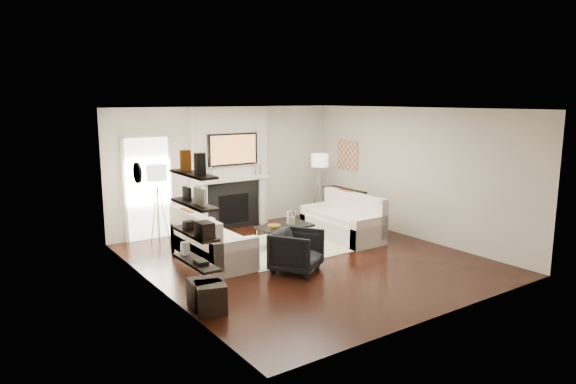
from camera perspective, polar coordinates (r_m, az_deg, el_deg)
room_envelope at (r=9.08m, az=2.15°, el=0.68°), size 6.00×6.00×6.00m
chimney_breast at (r=11.48m, az=-6.48°, el=2.66°), size 1.80×0.25×2.70m
fireplace_surround at (r=11.51m, az=-6.08°, el=-1.51°), size 1.30×0.02×1.04m
firebox at (r=11.52m, az=-6.06°, el=-1.86°), size 0.75×0.02×0.65m
mantel_pilaster_l at (r=11.16m, az=-9.25°, el=-1.81°), size 0.12×0.08×1.10m
mantel_pilaster_r at (r=11.83m, az=-2.95°, el=-0.99°), size 0.12×0.08×1.10m
mantel_shelf at (r=11.36m, az=-6.01°, el=1.41°), size 1.70×0.18×0.07m
tv_body at (r=11.30m, az=-6.14°, el=4.73°), size 1.20×0.06×0.70m
tv_screen at (r=11.27m, az=-6.06°, el=4.72°), size 1.10×0.00×0.62m
candlestick_l_tall at (r=11.09m, az=-8.55°, el=2.10°), size 0.04×0.04×0.30m
candlestick_l_short at (r=11.04m, az=-9.15°, el=1.89°), size 0.04×0.04×0.24m
candlestick_r_tall at (r=11.61m, az=-3.67°, el=2.56°), size 0.04×0.04×0.30m
candlestick_r_short at (r=11.68m, az=-3.12°, el=2.47°), size 0.04×0.04×0.24m
hallway_panel at (r=10.89m, az=-15.31°, el=0.34°), size 0.90×0.02×2.10m
door_trim_l at (r=10.72m, az=-17.69°, el=0.06°), size 0.06×0.06×2.16m
door_trim_r at (r=11.04m, az=-12.93°, el=0.57°), size 0.06×0.06×2.16m
door_trim_top at (r=10.74m, az=-15.55°, el=6.00°), size 1.02×0.06×0.06m
rug at (r=10.17m, az=0.10°, el=-6.03°), size 2.60×2.00×0.01m
loveseat_left_base at (r=9.26m, az=-8.35°, el=-6.48°), size 0.85×1.80×0.42m
loveseat_left_back at (r=9.04m, az=-10.31°, el=-4.87°), size 0.18×1.80×0.80m
loveseat_left_arm_n at (r=8.55m, az=-5.93°, el=-7.23°), size 0.85×0.18×0.60m
loveseat_left_arm_s at (r=9.94m, az=-10.45°, el=-4.83°), size 0.85×0.18×0.60m
loveseat_left_cushion at (r=9.21m, az=-8.11°, el=-4.88°), size 0.63×1.44×0.10m
pillow_left_orange at (r=9.26m, az=-11.12°, el=-3.24°), size 0.10×0.42×0.42m
pillow_left_charcoal at (r=8.73m, az=-9.53°, el=-4.08°), size 0.10×0.40×0.40m
loveseat_right_base at (r=10.76m, az=6.02°, el=-4.05°), size 0.85×1.80×0.42m
loveseat_right_back at (r=10.90m, az=7.39°, el=-2.18°), size 0.18×1.80×0.80m
loveseat_right_arm_n at (r=10.15m, az=9.01°, el=-4.46°), size 0.85×0.18×0.60m
loveseat_right_arm_s at (r=11.34m, az=3.36°, el=-2.79°), size 0.85×0.18×0.60m
loveseat_right_cushion at (r=10.66m, az=5.84°, el=-2.73°), size 0.63×1.44×0.10m
pillow_right_orange at (r=11.08m, az=6.37°, el=-0.88°), size 0.10×0.42×0.42m
pillow_right_charcoal at (r=10.64m, az=8.49°, el=-1.44°), size 0.10×0.40×0.40m
coffee_table at (r=10.08m, az=-0.39°, el=-3.85°), size 1.10×0.55×0.04m
coffee_leg_nw at (r=9.69m, az=-2.10°, el=-5.73°), size 0.02×0.02×0.38m
coffee_leg_ne at (r=10.25m, az=2.63°, el=-4.85°), size 0.02×0.02×0.38m
coffee_leg_sw at (r=10.05m, az=-3.46°, el=-5.15°), size 0.02×0.02×0.38m
coffee_leg_se at (r=10.59m, az=1.18°, el=-4.34°), size 0.02×0.02×0.38m
hurricane_glass at (r=10.13m, az=0.31°, el=-2.86°), size 0.17×0.17×0.29m
hurricane_candle at (r=10.14m, az=0.31°, el=-3.21°), size 0.11×0.11×0.17m
copper_bowl at (r=9.94m, az=-1.58°, el=-3.80°), size 0.26×0.26×0.04m
armchair at (r=8.66m, az=0.96°, el=-6.34°), size 1.01×0.99×0.77m
lamp_left_post at (r=10.47m, az=-14.19°, el=-2.52°), size 0.02×0.02×1.20m
lamp_left_shade at (r=10.32m, az=-14.40°, el=2.09°), size 0.40×0.40×0.30m
lamp_left_leg_a at (r=10.51m, az=-13.63°, el=-2.45°), size 0.25×0.02×1.23m
lamp_left_leg_b at (r=10.54m, az=-14.65°, el=-2.45°), size 0.14×0.22×1.23m
lamp_left_leg_c at (r=10.36m, az=-14.29°, el=-2.65°), size 0.14×0.22×1.23m
lamp_right_post at (r=12.20m, az=3.51°, el=-0.41°), size 0.02×0.02×1.20m
lamp_right_shade at (r=12.07m, az=3.56°, el=3.55°), size 0.40×0.40×0.30m
lamp_right_leg_a at (r=12.27m, az=3.92°, el=-0.36°), size 0.25×0.02×1.23m
lamp_right_leg_b at (r=12.24m, az=3.04°, el=-0.37°), size 0.14×0.22×1.23m
lamp_right_leg_c at (r=12.09m, az=3.59°, el=-0.51°), size 0.14×0.22×1.23m
console_top at (r=12.28m, az=6.28°, el=0.23°), size 0.35×1.20×0.04m
console_leg_n at (r=11.95m, az=7.97°, el=-1.92°), size 0.30×0.04×0.71m
console_leg_s at (r=12.76m, az=4.63°, el=-1.07°), size 0.30×0.04×0.71m
wall_art at (r=12.34m, az=6.63°, el=4.12°), size 0.03×0.70×0.70m
shelf_bottom at (r=7.09m, az=-10.20°, el=-7.67°), size 0.25×1.00×0.03m
shelf_lower at (r=6.98m, az=-10.31°, el=-4.55°), size 0.25×1.00×0.04m
shelf_upper at (r=6.89m, az=-10.41°, el=-1.33°), size 0.25×1.00×0.04m
shelf_top at (r=6.82m, az=-10.52°, el=1.97°), size 0.25×1.00×0.04m
decor_magfile_a at (r=6.59m, az=-9.76°, el=3.09°), size 0.12×0.10×0.28m
decor_magfile_b at (r=7.00m, az=-11.31°, el=3.45°), size 0.12×0.10×0.28m
decor_frame_a at (r=6.69m, az=-9.75°, el=-0.54°), size 0.04×0.30×0.22m
decor_frame_b at (r=7.06m, az=-11.18°, el=-0.17°), size 0.04×0.22×0.18m
decor_wine_rack at (r=6.68m, az=-9.24°, el=-4.15°), size 0.18×0.25×0.20m
decor_box_small at (r=7.11m, az=-10.90°, el=-3.64°), size 0.15×0.12×0.12m
decor_books at (r=6.94m, az=-9.65°, el=-7.70°), size 0.14×0.20×0.05m
decor_box_tall at (r=7.36m, az=-11.35°, el=-6.16°), size 0.10×0.10×0.18m
clock_rim at (r=8.56m, az=-16.40°, el=2.05°), size 0.04×0.34×0.34m
clock_face at (r=8.57m, az=-16.24°, el=2.07°), size 0.01×0.29×0.29m
ottoman_near at (r=7.38m, az=-9.25°, el=-11.03°), size 0.44×0.44×0.40m
ottoman_far at (r=7.22m, az=-8.58°, el=-11.51°), size 0.50×0.50×0.40m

